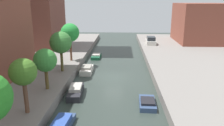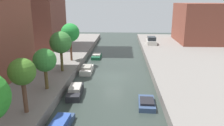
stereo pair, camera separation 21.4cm
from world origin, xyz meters
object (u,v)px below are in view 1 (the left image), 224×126
(street_tree_4, at_px, (70,33))
(moored_boat_left_4, at_px, (96,56))
(street_tree_1, at_px, (23,73))
(street_tree_3, at_px, (61,43))
(low_block_right, at_px, (201,23))
(street_tree_2, at_px, (45,61))
(parked_car, at_px, (151,41))
(moored_boat_left_3, at_px, (87,70))
(moored_boat_right_2, at_px, (147,103))
(moored_boat_left_2, at_px, (76,91))

(street_tree_4, distance_m, moored_boat_left_4, 7.91)
(street_tree_1, bearing_deg, street_tree_3, 90.00)
(low_block_right, distance_m, street_tree_2, 37.45)
(street_tree_3, relative_size, parked_car, 1.19)
(street_tree_2, distance_m, moored_boat_left_3, 9.61)
(parked_car, bearing_deg, moored_boat_right_2, -97.51)
(street_tree_1, height_order, parked_car, street_tree_1)
(moored_boat_left_3, distance_m, moored_boat_right_2, 12.34)
(street_tree_4, xyz_separation_m, moored_boat_left_2, (2.75, -10.45, -4.74))
(low_block_right, relative_size, street_tree_3, 2.34)
(street_tree_1, xyz_separation_m, street_tree_2, (-0.00, 5.03, -0.40))
(street_tree_4, distance_m, moored_boat_right_2, 16.90)
(street_tree_3, bearing_deg, street_tree_2, -90.00)
(moored_boat_left_3, xyz_separation_m, moored_boat_right_2, (7.38, -9.88, -0.13))
(street_tree_2, distance_m, moored_boat_left_4, 17.30)
(moored_boat_left_2, height_order, moored_boat_right_2, moored_boat_left_2)
(moored_boat_left_4, bearing_deg, low_block_right, 28.67)
(low_block_right, bearing_deg, street_tree_3, -137.70)
(moored_boat_left_3, height_order, moored_boat_left_4, moored_boat_left_3)
(moored_boat_left_4, bearing_deg, parked_car, 38.36)
(low_block_right, relative_size, moored_boat_left_4, 3.65)
(moored_boat_left_2, xyz_separation_m, moored_boat_right_2, (7.38, -2.17, -0.13))
(street_tree_3, xyz_separation_m, moored_boat_left_3, (2.74, 2.52, -4.26))
(street_tree_1, xyz_separation_m, moored_boat_left_2, (2.75, 5.80, -3.97))
(street_tree_3, relative_size, moored_boat_left_2, 1.26)
(street_tree_4, bearing_deg, street_tree_1, -90.00)
(street_tree_2, bearing_deg, street_tree_4, 90.00)
(street_tree_1, bearing_deg, moored_boat_left_4, 81.69)
(street_tree_1, relative_size, street_tree_3, 0.89)
(street_tree_1, xyz_separation_m, moored_boat_left_3, (2.74, 13.52, -3.98))
(low_block_right, xyz_separation_m, parked_car, (-10.93, -3.43, -3.43))
(moored_boat_right_2, bearing_deg, street_tree_2, 172.16)
(low_block_right, height_order, parked_car, low_block_right)
(street_tree_2, xyz_separation_m, moored_boat_right_2, (10.13, -1.39, -3.71))
(moored_boat_left_2, bearing_deg, street_tree_3, 117.86)
(street_tree_2, distance_m, parked_car, 28.42)
(street_tree_2, bearing_deg, low_block_right, 49.08)
(street_tree_3, bearing_deg, street_tree_1, -90.00)
(street_tree_2, relative_size, parked_car, 0.98)
(street_tree_2, distance_m, moored_boat_right_2, 10.87)
(street_tree_2, xyz_separation_m, parked_car, (13.59, 24.85, -2.35))
(street_tree_2, relative_size, moored_boat_right_2, 1.32)
(street_tree_3, bearing_deg, low_block_right, 42.30)
(street_tree_1, height_order, moored_boat_right_2, street_tree_1)
(low_block_right, relative_size, street_tree_4, 2.14)
(street_tree_4, relative_size, moored_boat_left_4, 1.70)
(street_tree_4, height_order, moored_boat_right_2, street_tree_4)
(moored_boat_right_2, bearing_deg, street_tree_1, -160.24)
(low_block_right, bearing_deg, street_tree_2, -130.92)
(street_tree_2, relative_size, moored_boat_left_2, 1.04)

